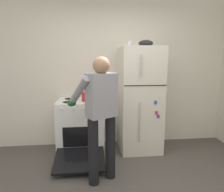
% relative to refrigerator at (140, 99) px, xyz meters
% --- Properties ---
extents(kitchen_wall_back, '(6.00, 0.10, 2.70)m').
position_rel_refrigerator_xyz_m(kitchen_wall_back, '(-0.48, 0.38, 0.46)').
color(kitchen_wall_back, silver).
rests_on(kitchen_wall_back, ground).
extents(refrigerator, '(0.68, 0.72, 1.77)m').
position_rel_refrigerator_xyz_m(refrigerator, '(0.00, 0.00, 0.00)').
color(refrigerator, silver).
rests_on(refrigerator, ground).
extents(stove_range, '(0.76, 1.20, 0.90)m').
position_rel_refrigerator_xyz_m(stove_range, '(-1.01, -0.02, -0.45)').
color(stove_range, white).
rests_on(stove_range, ground).
extents(person_cook, '(0.67, 0.74, 1.60)m').
position_rel_refrigerator_xyz_m(person_cook, '(-0.73, -0.90, 0.07)').
color(person_cook, black).
rests_on(person_cook, ground).
extents(red_pot, '(0.36, 0.26, 0.14)m').
position_rel_refrigerator_xyz_m(red_pot, '(-0.85, -0.05, 0.08)').
color(red_pot, red).
rests_on(red_pot, stove_range).
extents(coffee_mug, '(0.11, 0.08, 0.10)m').
position_rel_refrigerator_xyz_m(coffee_mug, '(-0.18, 0.05, 0.93)').
color(coffee_mug, silver).
rests_on(coffee_mug, refrigerator).
extents(mixing_bowl, '(0.24, 0.24, 0.11)m').
position_rel_refrigerator_xyz_m(mixing_bowl, '(0.08, 0.00, 0.94)').
color(mixing_bowl, black).
rests_on(mixing_bowl, refrigerator).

